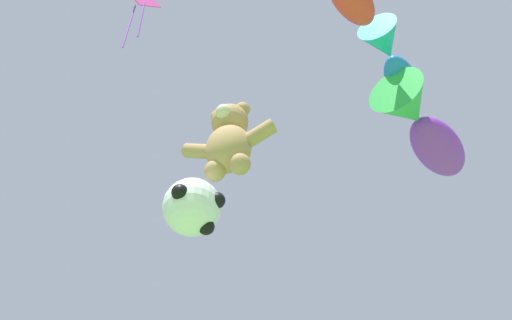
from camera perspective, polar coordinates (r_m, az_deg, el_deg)
teddy_bear_kite at (r=9.67m, az=-2.74°, el=2.02°), size 1.71×0.75×1.74m
soccer_ball_kite at (r=8.73m, az=-6.36°, el=-4.70°), size 0.99×0.99×0.91m
fish_kite_cobalt at (r=10.63m, az=13.58°, el=9.42°), size 0.92×2.02×0.71m
fish_kite_violet at (r=10.89m, az=16.35°, el=3.18°), size 1.62×2.63×1.04m
diamond_kite at (r=12.93m, az=-11.49°, el=15.12°), size 0.59×0.73×2.42m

